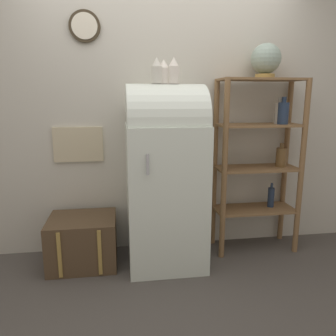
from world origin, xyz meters
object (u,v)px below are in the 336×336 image
at_px(vase_right, 174,71).
at_px(refrigerator, 165,173).
at_px(vase_left, 157,71).
at_px(vase_center, 164,73).
at_px(suitcase_trunk, 83,241).
at_px(globe, 266,60).

bearing_deg(vase_right, refrigerator, 174.41).
distance_m(vase_left, vase_center, 0.06).
bearing_deg(vase_right, vase_left, -179.57).
relative_size(refrigerator, vase_center, 8.14).
xyz_separation_m(suitcase_trunk, vase_center, (0.72, -0.03, 1.44)).
distance_m(globe, vase_left, 1.02).
height_order(refrigerator, vase_left, vase_left).
relative_size(refrigerator, vase_left, 7.56).
xyz_separation_m(refrigerator, vase_left, (-0.07, -0.01, 0.84)).
bearing_deg(globe, vase_right, -168.15).
height_order(refrigerator, vase_center, vase_center).
relative_size(suitcase_trunk, vase_center, 3.01).
height_order(suitcase_trunk, vase_right, vase_right).
bearing_deg(suitcase_trunk, vase_right, -3.69).
relative_size(globe, vase_center, 1.59).
relative_size(suitcase_trunk, vase_left, 2.80).
bearing_deg(vase_center, globe, 9.69).
xyz_separation_m(suitcase_trunk, globe, (1.66, 0.13, 1.57)).
xyz_separation_m(vase_left, vase_right, (0.14, 0.00, 0.00)).
bearing_deg(refrigerator, vase_right, -5.59).
distance_m(suitcase_trunk, vase_center, 1.61).
bearing_deg(globe, suitcase_trunk, -175.54).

